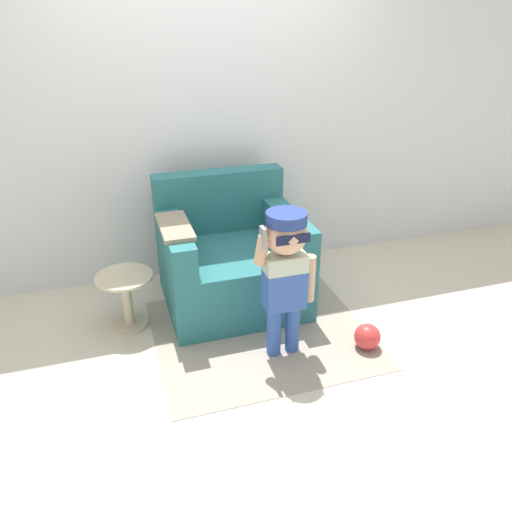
# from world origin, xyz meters

# --- Properties ---
(ground_plane) EXTENTS (10.00, 10.00, 0.00)m
(ground_plane) POSITION_xyz_m (0.00, 0.00, 0.00)
(ground_plane) COLOR beige
(wall_back) EXTENTS (10.00, 0.05, 2.60)m
(wall_back) POSITION_xyz_m (0.00, 0.82, 1.30)
(wall_back) COLOR silver
(wall_back) RESTS_ON ground_plane
(armchair) EXTENTS (1.02, 0.91, 0.93)m
(armchair) POSITION_xyz_m (-0.00, 0.21, 0.34)
(armchair) COLOR #286B70
(armchair) RESTS_ON ground_plane
(person_child) EXTENTS (0.40, 0.30, 0.98)m
(person_child) POSITION_xyz_m (0.15, -0.53, 0.66)
(person_child) COLOR #3356AD
(person_child) RESTS_ON ground_plane
(side_table) EXTENTS (0.39, 0.39, 0.40)m
(side_table) POSITION_xyz_m (-0.79, 0.09, 0.24)
(side_table) COLOR beige
(side_table) RESTS_ON ground_plane
(rug) EXTENTS (1.45, 1.30, 0.01)m
(rug) POSITION_xyz_m (0.07, -0.29, 0.00)
(rug) COLOR #9E9384
(rug) RESTS_ON ground_plane
(toy_ball) EXTENTS (0.17, 0.17, 0.17)m
(toy_ball) POSITION_xyz_m (0.70, -0.66, 0.09)
(toy_ball) COLOR #D13838
(toy_ball) RESTS_ON ground_plane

